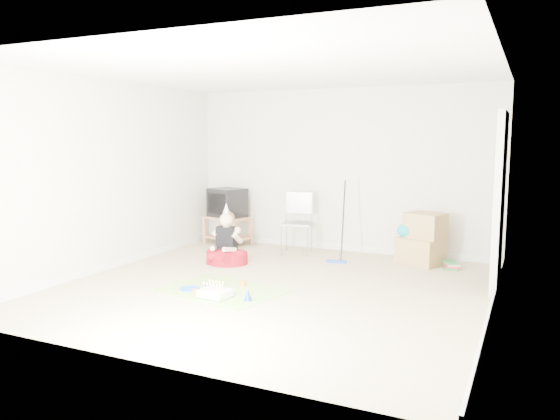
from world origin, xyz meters
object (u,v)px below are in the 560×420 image
at_px(tv_stand, 228,228).
at_px(birthday_cake, 215,294).
at_px(cardboard_boxes, 421,240).
at_px(crt_tv, 227,203).
at_px(folding_chair, 297,224).
at_px(seated_woman, 227,250).

bearing_deg(tv_stand, birthday_cake, -62.28).
relative_size(tv_stand, cardboard_boxes, 1.13).
bearing_deg(birthday_cake, crt_tv, 117.72).
height_order(crt_tv, folding_chair, folding_chair).
height_order(tv_stand, folding_chair, folding_chair).
bearing_deg(seated_woman, tv_stand, 119.79).
distance_m(tv_stand, seated_woman, 1.48).
bearing_deg(folding_chair, cardboard_boxes, 3.18).
bearing_deg(tv_stand, folding_chair, -10.04).
height_order(cardboard_boxes, birthday_cake, cardboard_boxes).
distance_m(tv_stand, crt_tv, 0.44).
relative_size(folding_chair, cardboard_boxes, 1.33).
distance_m(crt_tv, cardboard_boxes, 3.33).
height_order(crt_tv, birthday_cake, crt_tv).
distance_m(tv_stand, cardboard_boxes, 3.31).
height_order(folding_chair, cardboard_boxes, folding_chair).
bearing_deg(tv_stand, cardboard_boxes, -2.45).
bearing_deg(folding_chair, seated_woman, -122.60).
relative_size(cardboard_boxes, seated_woman, 0.84).
xyz_separation_m(tv_stand, crt_tv, (0.00, -0.00, 0.44)).
height_order(crt_tv, seated_woman, crt_tv).
relative_size(tv_stand, seated_woman, 0.95).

